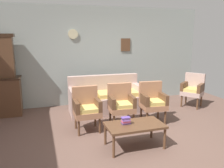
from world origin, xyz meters
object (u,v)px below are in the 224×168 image
at_px(armchair_row_middle, 121,103).
at_px(armchair_near_cabinet, 153,100).
at_px(floral_couch, 106,99).
at_px(wingback_chair_by_fireplace, 193,88).
at_px(armchair_near_couch_end, 87,107).
at_px(book_stack_on_table, 126,121).
at_px(coffee_table, 135,127).

relative_size(armchair_row_middle, armchair_near_cabinet, 1.00).
xyz_separation_m(floral_couch, armchair_row_middle, (0.05, -0.98, 0.17)).
bearing_deg(wingback_chair_by_fireplace, armchair_near_couch_end, -166.95).
relative_size(armchair_near_couch_end, armchair_row_middle, 1.00).
bearing_deg(armchair_near_cabinet, wingback_chair_by_fireplace, 23.78).
bearing_deg(floral_couch, book_stack_on_table, -96.41).
bearing_deg(armchair_near_cabinet, book_stack_on_table, -136.95).
relative_size(armchair_near_couch_end, coffee_table, 0.90).
xyz_separation_m(armchair_near_cabinet, wingback_chair_by_fireplace, (1.59, 0.70, 0.00)).
distance_m(armchair_row_middle, armchair_near_cabinet, 0.74).
distance_m(wingback_chair_by_fireplace, book_stack_on_table, 3.07).
xyz_separation_m(armchair_row_middle, wingback_chair_by_fireplace, (2.33, 0.66, 0.00)).
distance_m(armchair_near_couch_end, coffee_table, 1.17).
height_order(floral_couch, armchair_near_cabinet, same).
height_order(floral_couch, armchair_near_couch_end, same).
distance_m(armchair_row_middle, coffee_table, 1.04).
bearing_deg(book_stack_on_table, armchair_near_couch_end, 118.49).
height_order(armchair_near_couch_end, book_stack_on_table, armchair_near_couch_end).
distance_m(armchair_near_cabinet, coffee_table, 1.31).
distance_m(armchair_near_cabinet, wingback_chair_by_fireplace, 1.74).
distance_m(floral_couch, armchair_near_couch_end, 1.27).
distance_m(floral_couch, wingback_chair_by_fireplace, 2.40).
relative_size(armchair_near_cabinet, coffee_table, 0.90).
distance_m(armchair_row_middle, book_stack_on_table, 1.01).
relative_size(armchair_row_middle, coffee_table, 0.90).
bearing_deg(book_stack_on_table, coffee_table, -19.06).
xyz_separation_m(armchair_near_couch_end, coffee_table, (0.64, -0.97, -0.12)).
bearing_deg(armchair_row_middle, book_stack_on_table, -105.32).
height_order(armchair_near_couch_end, armchair_row_middle, same).
bearing_deg(floral_couch, armchair_near_couch_end, -124.78).
bearing_deg(wingback_chair_by_fireplace, book_stack_on_table, -147.74).
xyz_separation_m(wingback_chair_by_fireplace, coffee_table, (-2.45, -1.69, -0.12)).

